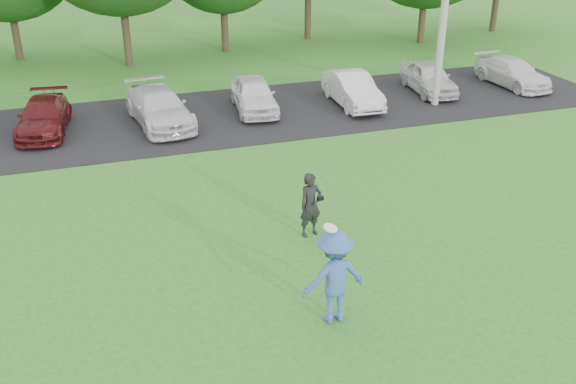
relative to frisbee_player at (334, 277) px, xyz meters
The scene contains 5 objects.
ground 1.03m from the frisbee_player, 64.00° to the right, with size 100.00×100.00×0.00m, color #276D1F.
parking_lot 12.78m from the frisbee_player, 89.44° to the left, with size 32.00×6.50×0.03m, color black.
frisbee_player is the anchor object (origin of this frame).
camera_bystander 3.43m from the frisbee_player, 77.63° to the left, with size 0.67×0.51×1.63m.
parked_cars 12.70m from the frisbee_player, 89.58° to the left, with size 27.93×4.67×1.24m.
Camera 1 is at (-4.21, -9.35, 7.83)m, focal length 40.00 mm.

